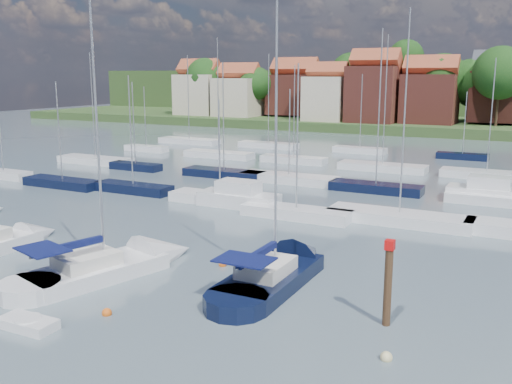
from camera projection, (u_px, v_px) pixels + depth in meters
The scene contains 12 objects.
ground at pixel (366, 175), 63.79m from camera, with size 260.00×260.00×0.00m, color #475760.
sailboat_left at pixel (6, 243), 36.99m from camera, with size 2.52×9.14×12.50m.
sailboat_centre at pixel (120, 265), 32.66m from camera, with size 6.45×12.52×16.43m.
sailboat_navy at pixel (282, 271), 31.78m from camera, with size 3.23×12.08×16.70m.
tender at pixel (28, 324), 25.35m from camera, with size 2.73×1.30×0.59m.
timber_piling at pixel (387, 305), 25.53m from camera, with size 0.40×0.40×6.25m.
buoy_c at pixel (26, 284), 30.81m from camera, with size 0.49×0.49×0.49m, color #D85914.
buoy_d at pixel (107, 315), 26.81m from camera, with size 0.47×0.47×0.47m, color #D85914.
buoy_e at pixel (223, 266), 33.65m from camera, with size 0.47×0.47×0.47m, color #D85914.
buoy_f at pixel (386, 360), 22.61m from camera, with size 0.49×0.49×0.49m, color beige.
marina_field at pixel (371, 180), 58.62m from camera, with size 79.62×41.41×15.93m.
far_shore_town at pixel (482, 100), 142.59m from camera, with size 212.46×90.00×22.27m.
Camera 1 is at (17.67, -21.56, 11.12)m, focal length 40.00 mm.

